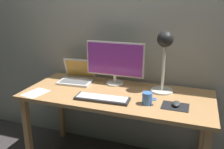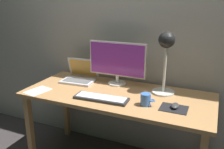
# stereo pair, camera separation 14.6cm
# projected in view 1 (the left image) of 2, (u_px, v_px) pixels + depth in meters

# --- Properties ---
(back_wall) EXTENTS (4.80, 0.06, 2.60)m
(back_wall) POSITION_uv_depth(u_px,v_px,m) (131.00, 22.00, 2.30)
(back_wall) COLOR #A8A099
(back_wall) RESTS_ON ground
(desk) EXTENTS (1.60, 0.70, 0.74)m
(desk) POSITION_uv_depth(u_px,v_px,m) (117.00, 102.00, 2.13)
(desk) COLOR tan
(desk) RESTS_ON ground
(monitor) EXTENTS (0.55, 0.17, 0.40)m
(monitor) POSITION_uv_depth(u_px,v_px,m) (115.00, 61.00, 2.26)
(monitor) COLOR silver
(monitor) RESTS_ON desk
(keyboard_main) EXTENTS (0.45, 0.16, 0.03)m
(keyboard_main) POSITION_uv_depth(u_px,v_px,m) (102.00, 98.00, 1.97)
(keyboard_main) COLOR #28282B
(keyboard_main) RESTS_ON desk
(laptop) EXTENTS (0.33, 0.28, 0.21)m
(laptop) POSITION_uv_depth(u_px,v_px,m) (77.00, 75.00, 2.38)
(laptop) COLOR silver
(laptop) RESTS_ON desk
(desk_lamp) EXTENTS (0.20, 0.20, 0.53)m
(desk_lamp) POSITION_uv_depth(u_px,v_px,m) (165.00, 50.00, 2.03)
(desk_lamp) COLOR beige
(desk_lamp) RESTS_ON desk
(mousepad) EXTENTS (0.20, 0.16, 0.00)m
(mousepad) POSITION_uv_depth(u_px,v_px,m) (175.00, 106.00, 1.85)
(mousepad) COLOR black
(mousepad) RESTS_ON desk
(mouse) EXTENTS (0.06, 0.10, 0.03)m
(mouse) POSITION_uv_depth(u_px,v_px,m) (176.00, 104.00, 1.85)
(mouse) COLOR #38383A
(mouse) RESTS_ON mousepad
(coffee_mug) EXTENTS (0.11, 0.08, 0.09)m
(coffee_mug) POSITION_uv_depth(u_px,v_px,m) (147.00, 98.00, 1.88)
(coffee_mug) COLOR #3F72CC
(coffee_mug) RESTS_ON desk
(paper_sheet_near_mouse) EXTENTS (0.19, 0.24, 0.00)m
(paper_sheet_near_mouse) POSITION_uv_depth(u_px,v_px,m) (36.00, 93.00, 2.11)
(paper_sheet_near_mouse) COLOR white
(paper_sheet_near_mouse) RESTS_ON desk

